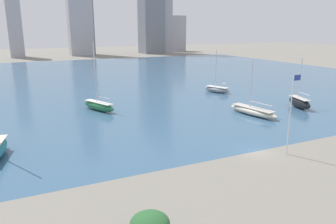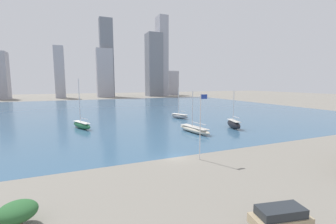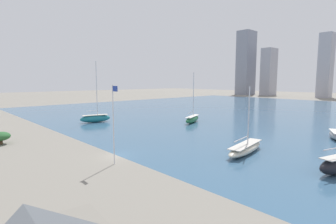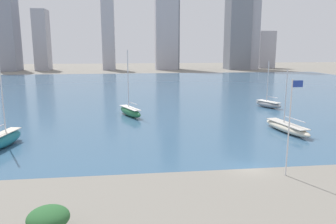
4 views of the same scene
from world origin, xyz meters
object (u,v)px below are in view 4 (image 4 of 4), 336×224
sailboat_gray (268,104)px  sailboat_cream (287,127)px  sailboat_green (130,111)px  sailboat_teal (4,139)px  flag_pole (290,124)px

sailboat_gray → sailboat_cream: bearing=-130.5°
sailboat_green → sailboat_gray: bearing=-13.4°
sailboat_cream → sailboat_teal: bearing=174.1°
flag_pole → sailboat_green: (-16.47, 33.45, -4.73)m
flag_pole → sailboat_teal: sailboat_teal is taller
flag_pole → sailboat_teal: 37.51m
sailboat_green → sailboat_teal: bearing=-157.0°
sailboat_green → sailboat_teal: size_ratio=0.82×
sailboat_teal → sailboat_cream: size_ratio=1.43×
sailboat_green → sailboat_cream: sailboat_green is taller
sailboat_teal → sailboat_cream: (43.02, 2.73, -0.36)m
flag_pole → sailboat_cream: (8.85, 17.50, -4.93)m
sailboat_cream → sailboat_gray: bearing=64.0°
sailboat_gray → sailboat_cream: size_ratio=0.95×
sailboat_teal → flag_pole: bearing=-10.8°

